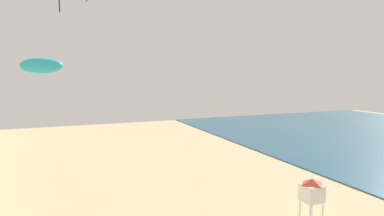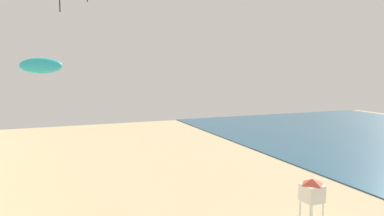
{
  "view_description": "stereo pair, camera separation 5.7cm",
  "coord_description": "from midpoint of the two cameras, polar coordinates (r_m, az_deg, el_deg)",
  "views": [
    {
      "loc": [
        -3.08,
        0.73,
        8.84
      ],
      "look_at": [
        4.02,
        18.1,
        6.84
      ],
      "focal_mm": 33.81,
      "sensor_mm": 36.0,
      "label": 1
    },
    {
      "loc": [
        -3.02,
        0.71,
        8.84
      ],
      "look_at": [
        4.02,
        18.1,
        6.84
      ],
      "focal_mm": 33.81,
      "sensor_mm": 36.0,
      "label": 2
    }
  ],
  "objects": [
    {
      "name": "lifeguard_stand",
      "position": [
        22.62,
        18.31,
        -12.26
      ],
      "size": [
        1.1,
        1.1,
        2.55
      ],
      "rotation": [
        0.0,
        0.0,
        -0.32
      ],
      "color": "white",
      "rests_on": "ground"
    },
    {
      "name": "kite_cyan_parafoil",
      "position": [
        13.14,
        -22.76,
        6.18
      ],
      "size": [
        1.35,
        0.37,
        0.52
      ],
      "color": "#2DB7CC"
    }
  ]
}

